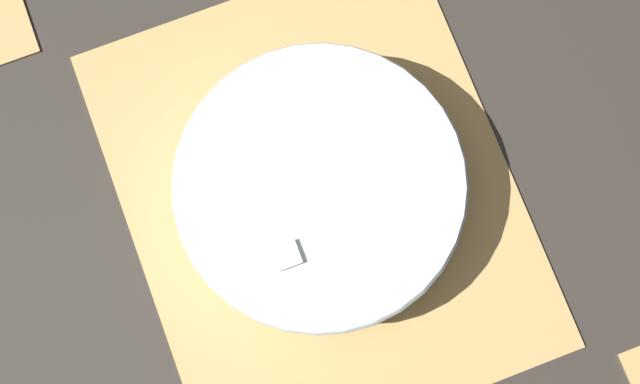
# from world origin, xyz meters

# --- Properties ---
(ground_plane) EXTENTS (6.00, 6.00, 0.00)m
(ground_plane) POSITION_xyz_m (0.00, 0.00, 0.00)
(ground_plane) COLOR #2D2823
(bamboo_mat_center) EXTENTS (0.44, 0.36, 0.01)m
(bamboo_mat_center) POSITION_xyz_m (0.00, 0.00, 0.00)
(bamboo_mat_center) COLOR tan
(bamboo_mat_center) RESTS_ON ground_plane
(fruit_salad_bowl) EXTENTS (0.26, 0.26, 0.08)m
(fruit_salad_bowl) POSITION_xyz_m (0.00, -0.00, 0.05)
(fruit_salad_bowl) COLOR silver
(fruit_salad_bowl) RESTS_ON bamboo_mat_center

